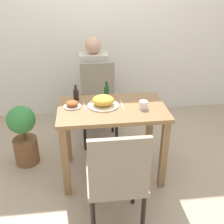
{
  "coord_description": "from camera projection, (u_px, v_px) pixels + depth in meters",
  "views": [
    {
      "loc": [
        -0.25,
        -2.12,
        1.75
      ],
      "look_at": [
        0.0,
        0.0,
        0.69
      ],
      "focal_mm": 42.0,
      "sensor_mm": 36.0,
      "label": 1
    }
  ],
  "objects": [
    {
      "name": "ground_plane",
      "position": [
        112.0,
        172.0,
        2.69
      ],
      "size": [
        16.0,
        16.0,
        0.0
      ],
      "primitive_type": "plane",
      "color": "tan"
    },
    {
      "name": "drink_cup",
      "position": [
        143.0,
        105.0,
        2.32
      ],
      "size": [
        0.07,
        0.07,
        0.07
      ],
      "color": "white",
      "rests_on": "dining_table"
    },
    {
      "name": "spoon_utensil",
      "position": [
        122.0,
        105.0,
        2.4
      ],
      "size": [
        0.01,
        0.19,
        0.0
      ],
      "rotation": [
        0.0,
        0.0,
        1.59
      ],
      "color": "silver",
      "rests_on": "dining_table"
    },
    {
      "name": "person_figure",
      "position": [
        94.0,
        84.0,
        3.33
      ],
      "size": [
        0.34,
        0.22,
        1.17
      ],
      "color": "#2D3347",
      "rests_on": "ground_plane"
    },
    {
      "name": "chair_near",
      "position": [
        117.0,
        177.0,
        1.83
      ],
      "size": [
        0.42,
        0.42,
        0.92
      ],
      "rotation": [
        0.0,
        0.0,
        3.14
      ],
      "color": "gray",
      "rests_on": "ground_plane"
    },
    {
      "name": "food_plate",
      "position": [
        103.0,
        101.0,
        2.37
      ],
      "size": [
        0.28,
        0.28,
        0.1
      ],
      "color": "beige",
      "rests_on": "dining_table"
    },
    {
      "name": "sauce_bottle",
      "position": [
        76.0,
        94.0,
        2.48
      ],
      "size": [
        0.05,
        0.05,
        0.15
      ],
      "color": "black",
      "rests_on": "dining_table"
    },
    {
      "name": "chair_far",
      "position": [
        99.0,
        98.0,
        3.06
      ],
      "size": [
        0.42,
        0.42,
        0.92
      ],
      "color": "gray",
      "rests_on": "ground_plane"
    },
    {
      "name": "side_plate",
      "position": [
        72.0,
        104.0,
        2.35
      ],
      "size": [
        0.16,
        0.16,
        0.06
      ],
      "color": "beige",
      "rests_on": "dining_table"
    },
    {
      "name": "wall_back",
      "position": [
        99.0,
        20.0,
        3.39
      ],
      "size": [
        8.0,
        0.05,
        2.6
      ],
      "color": "silver",
      "rests_on": "ground_plane"
    },
    {
      "name": "dining_table",
      "position": [
        112.0,
        120.0,
        2.42
      ],
      "size": [
        0.97,
        0.61,
        0.74
      ],
      "color": "olive",
      "rests_on": "ground_plane"
    },
    {
      "name": "fork_utensil",
      "position": [
        84.0,
        106.0,
        2.37
      ],
      "size": [
        0.03,
        0.17,
        0.0
      ],
      "rotation": [
        0.0,
        0.0,
        1.69
      ],
      "color": "silver",
      "rests_on": "dining_table"
    },
    {
      "name": "condiment_bottle",
      "position": [
        107.0,
        91.0,
        2.55
      ],
      "size": [
        0.05,
        0.05,
        0.15
      ],
      "color": "#194C23",
      "rests_on": "dining_table"
    },
    {
      "name": "potted_plant_left",
      "position": [
        24.0,
        134.0,
        2.68
      ],
      "size": [
        0.28,
        0.28,
        0.66
      ],
      "color": "brown",
      "rests_on": "ground_plane"
    }
  ]
}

